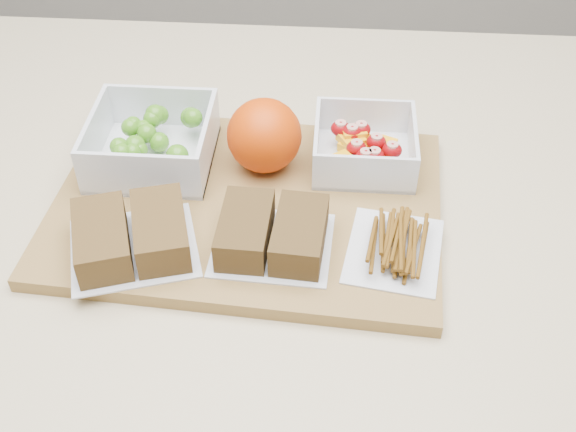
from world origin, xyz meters
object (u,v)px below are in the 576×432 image
at_px(grape_container, 154,142).
at_px(orange, 264,136).
at_px(fruit_container, 364,148).
at_px(sandwich_bag_left, 131,235).
at_px(sandwich_bag_center, 272,233).
at_px(cutting_board, 247,206).
at_px(pretzel_bag, 395,243).

distance_m(grape_container, orange, 0.13).
distance_m(fruit_container, sandwich_bag_left, 0.28).
xyz_separation_m(sandwich_bag_left, sandwich_bag_center, (0.14, 0.01, -0.00)).
height_order(cutting_board, fruit_container, fruit_container).
height_order(fruit_container, orange, orange).
bearing_deg(sandwich_bag_center, fruit_container, 57.80).
distance_m(fruit_container, orange, 0.12).
xyz_separation_m(cutting_board, grape_container, (-0.11, 0.06, 0.03)).
distance_m(cutting_board, sandwich_bag_center, 0.08).
bearing_deg(grape_container, orange, -1.10).
bearing_deg(sandwich_bag_left, orange, 50.48).
bearing_deg(pretzel_bag, grape_container, 153.91).
xyz_separation_m(cutting_board, sandwich_bag_center, (0.03, -0.07, 0.03)).
relative_size(cutting_board, sandwich_bag_left, 2.75).
bearing_deg(fruit_container, grape_container, -176.78).
height_order(grape_container, pretzel_bag, grape_container).
bearing_deg(fruit_container, sandwich_bag_left, -145.26).
bearing_deg(cutting_board, sandwich_bag_center, -59.61).
bearing_deg(orange, sandwich_bag_left, -129.52).
relative_size(grape_container, fruit_container, 1.19).
height_order(sandwich_bag_left, pretzel_bag, sandwich_bag_left).
xyz_separation_m(fruit_container, sandwich_bag_left, (-0.23, -0.16, 0.00)).
relative_size(orange, pretzel_bag, 0.68).
xyz_separation_m(grape_container, pretzel_bag, (0.27, -0.13, -0.01)).
bearing_deg(orange, pretzel_bag, -42.24).
distance_m(cutting_board, orange, 0.08).
bearing_deg(grape_container, sandwich_bag_center, -42.04).
distance_m(fruit_container, pretzel_bag, 0.15).
bearing_deg(sandwich_bag_left, fruit_container, 34.74).
height_order(orange, pretzel_bag, orange).
bearing_deg(fruit_container, sandwich_bag_center, -122.20).
distance_m(cutting_board, pretzel_bag, 0.17).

